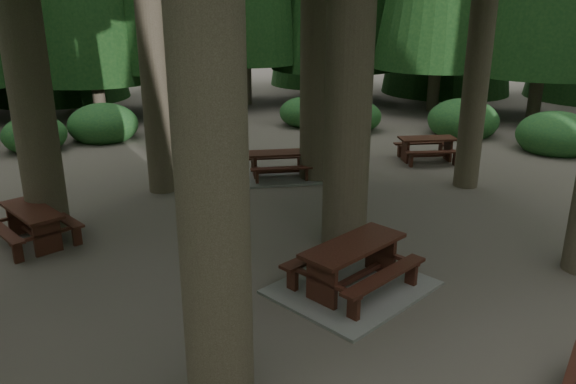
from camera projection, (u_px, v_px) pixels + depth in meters
name	position (u px, v px, depth m)	size (l,w,h in m)	color
ground	(312.00, 257.00, 10.27)	(80.00, 80.00, 0.00)	#4F4940
picnic_table_a	(353.00, 274.00, 9.04)	(2.90, 2.64, 0.81)	gray
picnic_table_b	(33.00, 220.00, 10.71)	(1.76, 1.96, 0.71)	#381810
picnic_table_c	(279.00, 169.00, 14.83)	(2.43, 2.20, 0.69)	gray
picnic_table_d	(427.00, 146.00, 16.27)	(1.94, 1.75, 0.70)	#381810
shrub_ring	(325.00, 217.00, 11.07)	(23.86, 24.64, 1.49)	#1C542B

